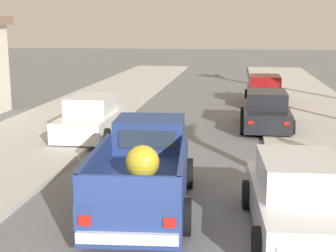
{
  "coord_description": "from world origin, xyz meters",
  "views": [
    {
      "loc": [
        1.93,
        -6.26,
        4.11
      ],
      "look_at": [
        -0.04,
        7.62,
        1.2
      ],
      "focal_mm": 52.08,
      "sensor_mm": 36.0,
      "label": 1
    }
  ],
  "objects_px": {
    "pickup_truck": "(144,172)",
    "car_left_mid": "(265,91)",
    "car_right_near": "(266,111)",
    "car_left_near": "(299,198)",
    "car_right_mid": "(91,118)"
  },
  "relations": [
    {
      "from": "pickup_truck",
      "to": "car_left_mid",
      "type": "relative_size",
      "value": 1.25
    },
    {
      "from": "car_right_near",
      "to": "car_left_mid",
      "type": "xyz_separation_m",
      "value": [
        0.26,
        6.18,
        0.0
      ]
    },
    {
      "from": "car_left_near",
      "to": "car_right_mid",
      "type": "relative_size",
      "value": 1.01
    },
    {
      "from": "pickup_truck",
      "to": "car_left_mid",
      "type": "distance_m",
      "value": 15.65
    },
    {
      "from": "pickup_truck",
      "to": "car_left_mid",
      "type": "bearing_deg",
      "value": 77.04
    },
    {
      "from": "car_right_mid",
      "to": "car_right_near",
      "type": "bearing_deg",
      "value": 20.51
    },
    {
      "from": "pickup_truck",
      "to": "car_left_near",
      "type": "relative_size",
      "value": 1.23
    },
    {
      "from": "car_right_near",
      "to": "car_left_mid",
      "type": "distance_m",
      "value": 6.19
    },
    {
      "from": "car_right_near",
      "to": "car_right_mid",
      "type": "relative_size",
      "value": 1.0
    },
    {
      "from": "car_left_mid",
      "to": "car_right_mid",
      "type": "xyz_separation_m",
      "value": [
        -6.79,
        -8.62,
        0.0
      ]
    },
    {
      "from": "car_left_near",
      "to": "car_right_near",
      "type": "height_order",
      "value": "same"
    },
    {
      "from": "pickup_truck",
      "to": "car_left_near",
      "type": "height_order",
      "value": "pickup_truck"
    },
    {
      "from": "car_left_near",
      "to": "car_right_mid",
      "type": "xyz_separation_m",
      "value": [
        -6.62,
        7.7,
        0.0
      ]
    },
    {
      "from": "pickup_truck",
      "to": "car_left_mid",
      "type": "xyz_separation_m",
      "value": [
        3.51,
        15.25,
        -0.08
      ]
    },
    {
      "from": "car_right_mid",
      "to": "car_left_near",
      "type": "bearing_deg",
      "value": -49.3
    }
  ]
}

